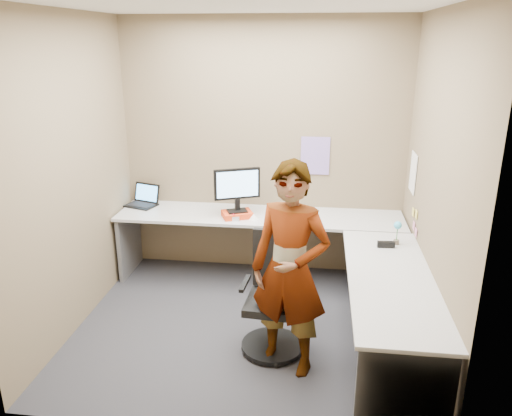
# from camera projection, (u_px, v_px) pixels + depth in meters

# --- Properties ---
(ground) EXTENTS (3.00, 3.00, 0.00)m
(ground) POSITION_uv_depth(u_px,v_px,m) (246.00, 327.00, 4.50)
(ground) COLOR #27272C
(ground) RESTS_ON ground
(wall_back) EXTENTS (3.00, 0.00, 3.00)m
(wall_back) POSITION_uv_depth(u_px,v_px,m) (263.00, 149.00, 5.29)
(wall_back) COLOR brown
(wall_back) RESTS_ON ground
(wall_right) EXTENTS (0.00, 2.70, 2.70)m
(wall_right) POSITION_uv_depth(u_px,v_px,m) (435.00, 189.00, 3.88)
(wall_right) COLOR brown
(wall_right) RESTS_ON ground
(wall_left) EXTENTS (0.00, 2.70, 2.70)m
(wall_left) POSITION_uv_depth(u_px,v_px,m) (71.00, 177.00, 4.25)
(wall_left) COLOR brown
(wall_left) RESTS_ON ground
(ceiling) EXTENTS (3.00, 3.00, 0.00)m
(ceiling) POSITION_uv_depth(u_px,v_px,m) (244.00, 4.00, 3.63)
(ceiling) COLOR white
(ceiling) RESTS_ON wall_back
(desk) EXTENTS (2.98, 2.58, 0.73)m
(desk) POSITION_uv_depth(u_px,v_px,m) (298.00, 252.00, 4.62)
(desk) COLOR #A3A3A3
(desk) RESTS_ON ground
(paper_ream) EXTENTS (0.36, 0.32, 0.06)m
(paper_ream) POSITION_uv_depth(u_px,v_px,m) (237.00, 214.00, 5.10)
(paper_ream) COLOR red
(paper_ream) RESTS_ON desk
(monitor) EXTENTS (0.45, 0.23, 0.45)m
(monitor) POSITION_uv_depth(u_px,v_px,m) (237.00, 186.00, 5.02)
(monitor) COLOR black
(monitor) RESTS_ON paper_ream
(laptop) EXTENTS (0.38, 0.35, 0.23)m
(laptop) POSITION_uv_depth(u_px,v_px,m) (144.00, 200.00, 5.47)
(laptop) COLOR black
(laptop) RESTS_ON desk
(trackball_mouse) EXTENTS (0.12, 0.08, 0.07)m
(trackball_mouse) POSITION_uv_depth(u_px,v_px,m) (234.00, 218.00, 5.02)
(trackball_mouse) COLOR #B7B7BC
(trackball_mouse) RESTS_ON desk
(origami) EXTENTS (0.10, 0.10, 0.06)m
(origami) POSITION_uv_depth(u_px,v_px,m) (254.00, 216.00, 5.04)
(origami) COLOR white
(origami) RESTS_ON desk
(stapler) EXTENTS (0.15, 0.05, 0.05)m
(stapler) POSITION_uv_depth(u_px,v_px,m) (386.00, 244.00, 4.36)
(stapler) COLOR black
(stapler) RESTS_ON desk
(flower) EXTENTS (0.07, 0.07, 0.22)m
(flower) POSITION_uv_depth(u_px,v_px,m) (397.00, 229.00, 4.39)
(flower) COLOR brown
(flower) RESTS_ON desk
(calendar_purple) EXTENTS (0.30, 0.01, 0.40)m
(calendar_purple) POSITION_uv_depth(u_px,v_px,m) (315.00, 156.00, 5.22)
(calendar_purple) COLOR #846BB7
(calendar_purple) RESTS_ON wall_back
(calendar_white) EXTENTS (0.01, 0.28, 0.38)m
(calendar_white) POSITION_uv_depth(u_px,v_px,m) (413.00, 173.00, 4.76)
(calendar_white) COLOR white
(calendar_white) RESTS_ON wall_right
(sticky_note_a) EXTENTS (0.01, 0.07, 0.07)m
(sticky_note_a) POSITION_uv_depth(u_px,v_px,m) (416.00, 214.00, 4.53)
(sticky_note_a) COLOR #F2E059
(sticky_note_a) RESTS_ON wall_right
(sticky_note_b) EXTENTS (0.01, 0.07, 0.07)m
(sticky_note_b) POSITION_uv_depth(u_px,v_px,m) (414.00, 226.00, 4.62)
(sticky_note_b) COLOR pink
(sticky_note_b) RESTS_ON wall_right
(sticky_note_c) EXTENTS (0.01, 0.07, 0.07)m
(sticky_note_c) POSITION_uv_depth(u_px,v_px,m) (416.00, 233.00, 4.51)
(sticky_note_c) COLOR pink
(sticky_note_c) RESTS_ON wall_right
(sticky_note_d) EXTENTS (0.01, 0.07, 0.07)m
(sticky_note_d) POSITION_uv_depth(u_px,v_px,m) (413.00, 212.00, 4.68)
(sticky_note_d) COLOR #F2E059
(sticky_note_d) RESTS_ON wall_right
(office_chair) EXTENTS (0.52, 0.52, 0.98)m
(office_chair) POSITION_uv_depth(u_px,v_px,m) (274.00, 304.00, 4.10)
(office_chair) COLOR black
(office_chair) RESTS_ON ground
(person) EXTENTS (0.70, 0.56, 1.66)m
(person) POSITION_uv_depth(u_px,v_px,m) (290.00, 270.00, 3.71)
(person) COLOR #999399
(person) RESTS_ON ground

